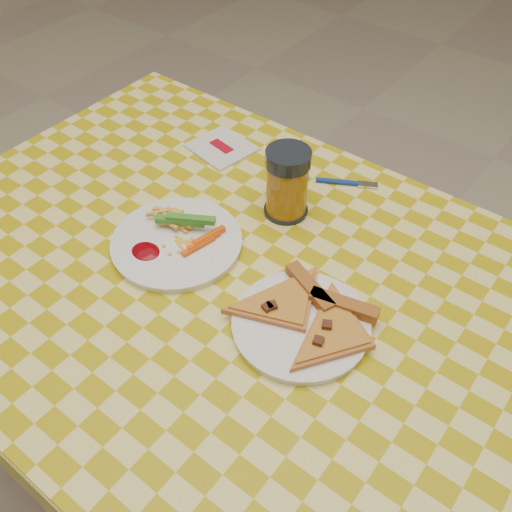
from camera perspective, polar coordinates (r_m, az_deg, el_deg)
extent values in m
plane|color=#BEAC99|center=(1.63, -1.25, -20.41)|extent=(8.00, 8.00, 0.00)
cylinder|color=silver|center=(1.72, -8.48, 3.58)|extent=(0.06, 0.06, 0.71)
cube|color=#522E1C|center=(1.01, -1.90, -3.23)|extent=(1.20, 0.80, 0.04)
cylinder|color=white|center=(1.05, -7.92, 1.27)|extent=(0.24, 0.24, 0.01)
cylinder|color=white|center=(0.92, 4.50, -6.91)|extent=(0.25, 0.25, 0.01)
cube|color=#155F0F|center=(1.05, -7.07, 3.61)|extent=(0.10, 0.07, 0.02)
cube|color=#EE500A|center=(1.03, -5.24, 1.48)|extent=(0.06, 0.08, 0.01)
ellipsoid|color=#710209|center=(1.03, -10.97, 0.44)|extent=(0.06, 0.05, 0.01)
cube|color=#A06A24|center=(0.95, 5.39, -3.22)|extent=(0.11, 0.06, 0.02)
cube|color=#A06A24|center=(0.93, 8.77, -4.94)|extent=(0.12, 0.05, 0.02)
cylinder|color=black|center=(1.12, 3.00, 4.63)|extent=(0.09, 0.09, 0.01)
cylinder|color=#996210|center=(1.08, 3.10, 6.76)|extent=(0.08, 0.08, 0.11)
cylinder|color=black|center=(1.04, 3.25, 9.75)|extent=(0.08, 0.08, 0.03)
cube|color=silver|center=(1.29, -3.47, 10.79)|extent=(0.15, 0.14, 0.01)
cube|color=#A4091A|center=(1.28, -3.47, 10.92)|extent=(0.06, 0.03, 0.00)
cube|color=navy|center=(1.19, 8.15, 7.36)|extent=(0.08, 0.05, 0.01)
cube|color=silver|center=(1.20, 11.13, 7.01)|extent=(0.04, 0.03, 0.00)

